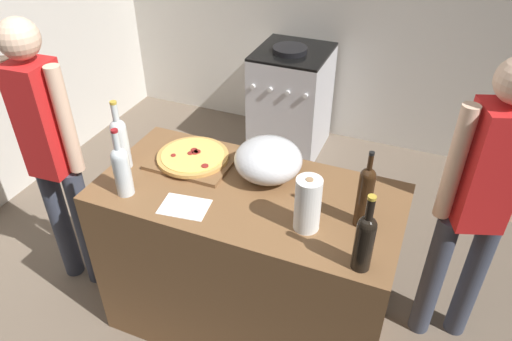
# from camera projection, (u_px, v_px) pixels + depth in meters

# --- Properties ---
(ground_plane) EXTENTS (4.36, 3.44, 0.02)m
(ground_plane) POSITION_uv_depth(u_px,v_px,m) (264.00, 228.00, 3.36)
(ground_plane) COLOR #6B5B4C
(counter) EXTENTS (1.41, 0.69, 0.91)m
(counter) POSITION_uv_depth(u_px,v_px,m) (249.00, 262.00, 2.46)
(counter) COLOR brown
(counter) RESTS_ON ground_plane
(cutting_board) EXTENTS (0.40, 0.32, 0.02)m
(cutting_board) POSITION_uv_depth(u_px,v_px,m) (193.00, 160.00, 2.39)
(cutting_board) COLOR brown
(cutting_board) RESTS_ON counter
(pizza) EXTENTS (0.36, 0.36, 0.03)m
(pizza) POSITION_uv_depth(u_px,v_px,m) (193.00, 156.00, 2.38)
(pizza) COLOR tan
(pizza) RESTS_ON cutting_board
(mixing_bowl) EXTENTS (0.32, 0.32, 0.19)m
(mixing_bowl) POSITION_uv_depth(u_px,v_px,m) (268.00, 160.00, 2.23)
(mixing_bowl) COLOR #B2B2B7
(mixing_bowl) RESTS_ON counter
(paper_towel_roll) EXTENTS (0.11, 0.11, 0.25)m
(paper_towel_roll) POSITION_uv_depth(u_px,v_px,m) (308.00, 204.00, 1.93)
(paper_towel_roll) COLOR white
(paper_towel_roll) RESTS_ON counter
(wine_bottle_amber) EXTENTS (0.08, 0.08, 0.35)m
(wine_bottle_amber) POSITION_uv_depth(u_px,v_px,m) (120.00, 140.00, 2.28)
(wine_bottle_amber) COLOR silver
(wine_bottle_amber) RESTS_ON counter
(wine_bottle_green) EXTENTS (0.06, 0.06, 0.36)m
(wine_bottle_green) POSITION_uv_depth(u_px,v_px,m) (365.00, 195.00, 1.93)
(wine_bottle_green) COLOR #331E0F
(wine_bottle_green) RESTS_ON counter
(wine_bottle_clear) EXTENTS (0.07, 0.07, 0.34)m
(wine_bottle_clear) POSITION_uv_depth(u_px,v_px,m) (365.00, 239.00, 1.74)
(wine_bottle_clear) COLOR black
(wine_bottle_clear) RESTS_ON counter
(wine_bottle_dark) EXTENTS (0.08, 0.08, 0.33)m
(wine_bottle_dark) POSITION_uv_depth(u_px,v_px,m) (122.00, 168.00, 2.11)
(wine_bottle_dark) COLOR silver
(wine_bottle_dark) RESTS_ON counter
(recipe_sheet) EXTENTS (0.23, 0.18, 0.00)m
(recipe_sheet) POSITION_uv_depth(u_px,v_px,m) (185.00, 207.00, 2.10)
(recipe_sheet) COLOR white
(recipe_sheet) RESTS_ON counter
(stove) EXTENTS (0.56, 0.62, 0.91)m
(stove) POSITION_uv_depth(u_px,v_px,m) (291.00, 101.00, 3.97)
(stove) COLOR #B7B7BC
(stove) RESTS_ON ground_plane
(person_in_stripes) EXTENTS (0.36, 0.21, 1.60)m
(person_in_stripes) POSITION_uv_depth(u_px,v_px,m) (51.00, 151.00, 2.48)
(person_in_stripes) COLOR #383D4C
(person_in_stripes) RESTS_ON ground_plane
(person_in_red) EXTENTS (0.36, 0.26, 1.58)m
(person_in_red) POSITION_uv_depth(u_px,v_px,m) (479.00, 200.00, 2.16)
(person_in_red) COLOR #383D4C
(person_in_red) RESTS_ON ground_plane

